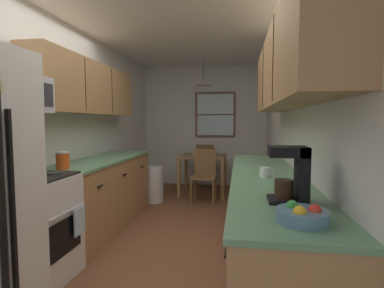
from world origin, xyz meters
The scene contains 23 objects.
ground_plane centered at (0.00, 1.00, 0.00)m, with size 12.00×12.00×0.00m, color brown.
wall_left centered at (-1.35, 1.00, 1.27)m, with size 0.10×9.00×2.55m, color silver.
wall_right centered at (1.35, 1.00, 1.27)m, with size 0.10×9.00×2.55m, color silver.
wall_back centered at (0.00, 3.65, 1.27)m, with size 4.40×0.10×2.55m, color silver.
ceiling_slab centered at (0.00, 1.00, 2.59)m, with size 4.40×9.00×0.08m, color white.
stove_range centered at (-0.99, -0.52, 0.47)m, with size 0.66×0.63×1.10m.
microwave_over_range centered at (-1.11, -0.52, 1.61)m, with size 0.39×0.56×0.31m.
counter_left centered at (-1.00, 0.83, 0.45)m, with size 0.64×2.06×0.90m.
upper_cabinets_left centered at (-1.14, 0.78, 1.79)m, with size 0.33×2.14×0.64m.
counter_right centered at (1.00, 0.00, 0.45)m, with size 0.64×3.09×0.90m.
upper_cabinets_right centered at (1.14, -0.05, 1.83)m, with size 0.33×2.77×0.66m.
dining_table centered at (0.07, 2.81, 0.61)m, with size 0.84×0.80×0.74m.
dining_chair_near centered at (0.17, 2.20, 0.50)m, with size 0.41×0.41×0.90m.
dining_chair_far centered at (0.06, 3.42, 0.50)m, with size 0.41×0.41×0.90m.
pendant_light centered at (0.07, 2.81, 2.09)m, with size 0.31×0.31×0.51m.
back_window centered at (0.24, 3.58, 1.52)m, with size 0.85×0.05×0.95m.
trash_bin centered at (-0.70, 2.10, 0.30)m, with size 0.36×0.36×0.60m, color silver.
storage_canister centered at (-1.00, -0.02, 0.99)m, with size 0.13×0.13×0.18m.
dish_towel centered at (-0.64, -0.36, 0.50)m, with size 0.02×0.16×0.24m, color silver.
coffee_maker centered at (1.06, -0.93, 1.07)m, with size 0.22×0.18×0.33m.
mug_by_coffeemaker centered at (0.97, -0.15, 0.94)m, with size 0.12×0.08×0.09m.
fruit_bowl centered at (1.05, -1.28, 0.94)m, with size 0.25×0.25×0.09m.
table_serving_bowl centered at (-0.04, 2.90, 0.77)m, with size 0.21×0.21×0.06m, color silver.
Camera 1 is at (0.75, -2.71, 1.38)m, focal length 27.54 mm.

